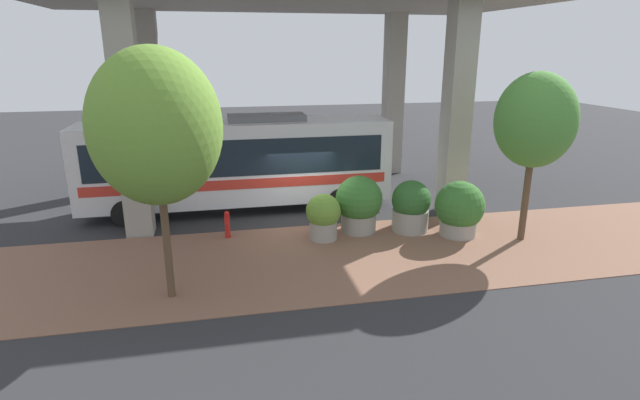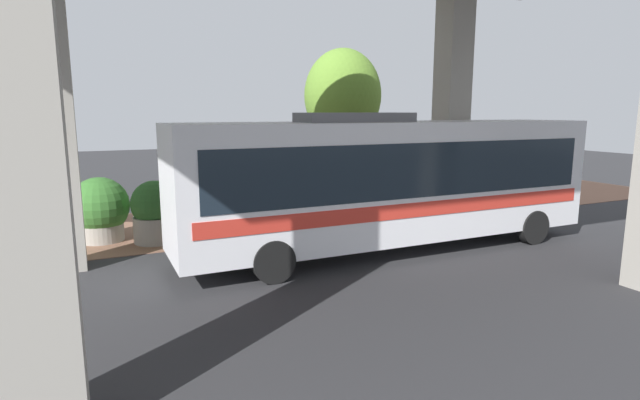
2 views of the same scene
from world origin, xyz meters
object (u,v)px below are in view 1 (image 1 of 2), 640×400
(bus, at_px, (238,160))
(street_tree_far, at_px, (156,127))
(fire_hydrant, at_px, (227,224))
(street_tree_near, at_px, (535,121))
(planter_extra, at_px, (411,206))
(planter_front, at_px, (459,209))
(planter_middle, at_px, (359,204))
(planter_back, at_px, (323,216))

(bus, relative_size, street_tree_far, 1.87)
(fire_hydrant, xyz_separation_m, street_tree_near, (-2.20, -9.81, 3.56))
(fire_hydrant, relative_size, planter_extra, 0.53)
(planter_front, relative_size, planter_middle, 0.95)
(fire_hydrant, height_order, planter_back, planter_back)
(planter_front, distance_m, planter_back, 4.71)
(planter_middle, distance_m, planter_extra, 1.85)
(street_tree_near, relative_size, street_tree_far, 0.88)
(bus, bearing_deg, fire_hydrant, 169.36)
(street_tree_near, height_order, street_tree_far, street_tree_far)
(street_tree_near, bearing_deg, planter_middle, 70.06)
(planter_front, bearing_deg, planter_back, 82.74)
(planter_extra, relative_size, street_tree_near, 0.33)
(bus, xyz_separation_m, fire_hydrant, (-3.10, 0.58, -1.57))
(planter_middle, relative_size, street_tree_far, 0.32)
(bus, bearing_deg, street_tree_near, -119.89)
(bus, distance_m, street_tree_near, 10.82)
(planter_middle, relative_size, planter_back, 1.27)
(planter_back, bearing_deg, street_tree_far, 124.00)
(bus, xyz_separation_m, planter_extra, (-3.71, -5.82, -1.15))
(bus, bearing_deg, planter_front, -121.63)
(fire_hydrant, relative_size, planter_middle, 0.48)
(fire_hydrant, relative_size, planter_front, 0.50)
(bus, relative_size, planter_middle, 5.88)
(bus, relative_size, street_tree_near, 2.13)
(street_tree_far, bearing_deg, planter_middle, -58.95)
(street_tree_far, bearing_deg, street_tree_near, -80.95)
(planter_front, height_order, planter_extra, planter_front)
(bus, relative_size, fire_hydrant, 12.24)
(bus, relative_size, planter_back, 7.45)
(fire_hydrant, relative_size, planter_back, 0.61)
(fire_hydrant, bearing_deg, street_tree_far, 158.49)
(planter_back, height_order, street_tree_near, street_tree_near)
(planter_back, bearing_deg, bus, 33.89)
(fire_hydrant, xyz_separation_m, street_tree_far, (-4.01, 1.58, 3.97))
(street_tree_far, bearing_deg, planter_front, -74.46)
(planter_middle, bearing_deg, fire_hydrant, 86.22)
(street_tree_near, xyz_separation_m, street_tree_far, (-1.81, 11.39, 0.41))
(planter_extra, bearing_deg, planter_back, 93.26)
(planter_front, bearing_deg, planter_middle, 71.81)
(planter_back, xyz_separation_m, street_tree_near, (-1.41, -6.61, 3.22))
(fire_hydrant, distance_m, planter_extra, 6.45)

